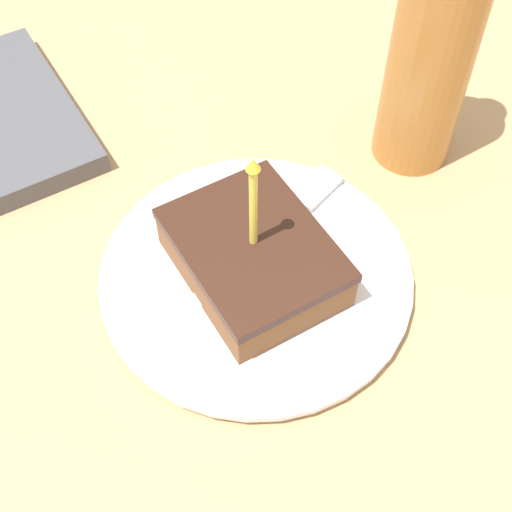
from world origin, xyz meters
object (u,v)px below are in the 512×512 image
at_px(bottle, 431,59).
at_px(cake_slice, 256,260).
at_px(fork, 280,223).
at_px(plate, 256,276).

bearing_deg(bottle, cake_slice, 16.39).
bearing_deg(fork, plate, 36.69).
relative_size(cake_slice, bottle, 0.53).
distance_m(plate, fork, 0.05).
relative_size(plate, fork, 1.45).
xyz_separation_m(plate, cake_slice, (0.00, 0.00, 0.03)).
xyz_separation_m(fork, bottle, (-0.15, -0.02, 0.08)).
bearing_deg(fork, cake_slice, 38.20).
xyz_separation_m(cake_slice, bottle, (-0.19, -0.06, 0.06)).
bearing_deg(plate, fork, -143.31).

